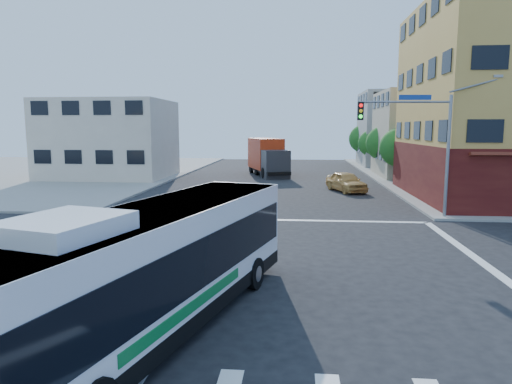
{
  "coord_description": "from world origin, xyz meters",
  "views": [
    {
      "loc": [
        2.32,
        -15.83,
        5.16
      ],
      "look_at": [
        0.57,
        3.51,
        2.43
      ],
      "focal_mm": 32.0,
      "sensor_mm": 36.0,
      "label": 1
    }
  ],
  "objects": [
    {
      "name": "ground",
      "position": [
        0.0,
        0.0,
        0.0
      ],
      "size": [
        120.0,
        120.0,
        0.0
      ],
      "primitive_type": "plane",
      "color": "black",
      "rests_on": "ground"
    },
    {
      "name": "building_east_near",
      "position": [
        16.98,
        33.98,
        4.51
      ],
      "size": [
        12.06,
        10.06,
        9.0
      ],
      "color": "tan",
      "rests_on": "ground"
    },
    {
      "name": "building_east_far",
      "position": [
        16.98,
        47.98,
        5.01
      ],
      "size": [
        12.06,
        10.06,
        10.0
      ],
      "color": "gray",
      "rests_on": "ground"
    },
    {
      "name": "building_west",
      "position": [
        -17.02,
        29.98,
        4.01
      ],
      "size": [
        12.06,
        10.06,
        8.0
      ],
      "color": "beige",
      "rests_on": "ground"
    },
    {
      "name": "signal_mast_ne",
      "position": [
        9.08,
        10.62,
        4.98
      ],
      "size": [
        7.91,
        1.13,
        8.07
      ],
      "color": "gray",
      "rests_on": "ground"
    },
    {
      "name": "street_tree_a",
      "position": [
        11.9,
        27.92,
        3.59
      ],
      "size": [
        3.6,
        3.6,
        5.53
      ],
      "color": "#361E13",
      "rests_on": "ground"
    },
    {
      "name": "street_tree_b",
      "position": [
        11.9,
        35.92,
        3.75
      ],
      "size": [
        3.8,
        3.8,
        5.79
      ],
      "color": "#361E13",
      "rests_on": "ground"
    },
    {
      "name": "street_tree_c",
      "position": [
        11.9,
        43.92,
        3.46
      ],
      "size": [
        3.4,
        3.4,
        5.29
      ],
      "color": "#361E13",
      "rests_on": "ground"
    },
    {
      "name": "street_tree_d",
      "position": [
        11.9,
        51.92,
        3.88
      ],
      "size": [
        4.0,
        4.0,
        6.03
      ],
      "color": "#361E13",
      "rests_on": "ground"
    },
    {
      "name": "transit_bus",
      "position": [
        -1.17,
        -5.08,
        1.73
      ],
      "size": [
        5.63,
        12.16,
        3.53
      ],
      "rotation": [
        0.0,
        0.0,
        -0.27
      ],
      "color": "black",
      "rests_on": "ground"
    },
    {
      "name": "box_truck",
      "position": [
        -0.89,
        34.15,
        1.95
      ],
      "size": [
        5.24,
        9.31,
        4.03
      ],
      "rotation": [
        0.0,
        0.0,
        0.32
      ],
      "color": "#292A2F",
      "rests_on": "ground"
    },
    {
      "name": "parked_car",
      "position": [
        6.35,
        21.78,
        0.81
      ],
      "size": [
        3.44,
        5.14,
        1.63
      ],
      "primitive_type": "imported",
      "rotation": [
        0.0,
        0.0,
        0.35
      ],
      "color": "tan",
      "rests_on": "ground"
    }
  ]
}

